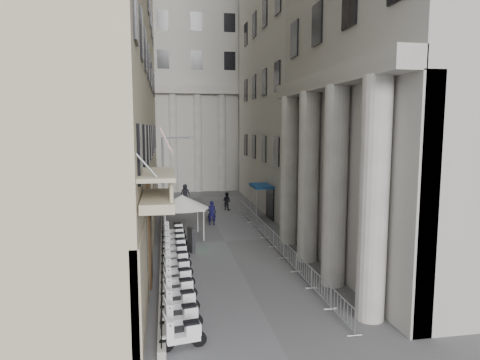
# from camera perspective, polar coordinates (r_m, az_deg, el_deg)

# --- Properties ---
(far_building) EXTENTS (22.00, 10.00, 30.00)m
(far_building) POSITION_cam_1_polar(r_m,az_deg,el_deg) (58.44, -6.13, 13.92)
(far_building) COLOR #BBB9B1
(far_building) RESTS_ON ground
(iron_fence) EXTENTS (0.30, 28.00, 1.40)m
(iron_fence) POSITION_cam_1_polar(r_m,az_deg,el_deg) (28.99, -10.23, -9.02)
(iron_fence) COLOR black
(iron_fence) RESTS_ON ground
(blue_awning) EXTENTS (1.60, 3.00, 3.00)m
(blue_awning) POSITION_cam_1_polar(r_m,az_deg,el_deg) (37.65, 2.82, -5.18)
(blue_awning) COLOR navy
(blue_awning) RESTS_ON ground
(flag) EXTENTS (1.00, 1.40, 8.20)m
(flag) POSITION_cam_1_polar(r_m,az_deg,el_deg) (16.87, -9.27, -21.22)
(flag) COLOR #9E0C11
(flag) RESTS_ON ground
(scooter_0) EXTENTS (1.47, 0.78, 1.50)m
(scooter_0) POSITION_cam_1_polar(r_m,az_deg,el_deg) (16.73, -7.53, -21.45)
(scooter_0) COLOR white
(scooter_0) RESTS_ON ground
(scooter_1) EXTENTS (1.47, 0.78, 1.50)m
(scooter_1) POSITION_cam_1_polar(r_m,az_deg,el_deg) (18.04, -7.75, -19.22)
(scooter_1) COLOR white
(scooter_1) RESTS_ON ground
(scooter_2) EXTENTS (1.47, 0.78, 1.50)m
(scooter_2) POSITION_cam_1_polar(r_m,az_deg,el_deg) (19.38, -7.94, -17.29)
(scooter_2) COLOR white
(scooter_2) RESTS_ON ground
(scooter_3) EXTENTS (1.47, 0.78, 1.50)m
(scooter_3) POSITION_cam_1_polar(r_m,az_deg,el_deg) (20.74, -8.09, -15.61)
(scooter_3) COLOR white
(scooter_3) RESTS_ON ground
(scooter_4) EXTENTS (1.47, 0.78, 1.50)m
(scooter_4) POSITION_cam_1_polar(r_m,az_deg,el_deg) (22.11, -8.23, -14.14)
(scooter_4) COLOR white
(scooter_4) RESTS_ON ground
(scooter_5) EXTENTS (1.47, 0.78, 1.50)m
(scooter_5) POSITION_cam_1_polar(r_m,az_deg,el_deg) (23.50, -8.35, -12.85)
(scooter_5) COLOR white
(scooter_5) RESTS_ON ground
(scooter_6) EXTENTS (1.47, 0.78, 1.50)m
(scooter_6) POSITION_cam_1_polar(r_m,az_deg,el_deg) (24.89, -8.45, -11.70)
(scooter_6) COLOR white
(scooter_6) RESTS_ON ground
(scooter_7) EXTENTS (1.47, 0.78, 1.50)m
(scooter_7) POSITION_cam_1_polar(r_m,az_deg,el_deg) (26.30, -8.54, -10.67)
(scooter_7) COLOR white
(scooter_7) RESTS_ON ground
(scooter_8) EXTENTS (1.47, 0.78, 1.50)m
(scooter_8) POSITION_cam_1_polar(r_m,az_deg,el_deg) (27.71, -8.63, -9.74)
(scooter_8) COLOR white
(scooter_8) RESTS_ON ground
(scooter_9) EXTENTS (1.47, 0.78, 1.50)m
(scooter_9) POSITION_cam_1_polar(r_m,az_deg,el_deg) (29.13, -8.70, -8.91)
(scooter_9) COLOR white
(scooter_9) RESTS_ON ground
(scooter_10) EXTENTS (1.47, 0.78, 1.50)m
(scooter_10) POSITION_cam_1_polar(r_m,az_deg,el_deg) (30.56, -8.77, -8.15)
(scooter_10) COLOR white
(scooter_10) RESTS_ON ground
(scooter_11) EXTENTS (1.47, 0.78, 1.50)m
(scooter_11) POSITION_cam_1_polar(r_m,az_deg,el_deg) (31.99, -8.83, -7.46)
(scooter_11) COLOR white
(scooter_11) RESTS_ON ground
(barrier_0) EXTENTS (0.60, 2.40, 1.10)m
(barrier_0) POSITION_cam_1_polar(r_m,az_deg,el_deg) (18.98, 13.43, -17.97)
(barrier_0) COLOR #ACAEB4
(barrier_0) RESTS_ON ground
(barrier_1) EXTENTS (0.60, 2.40, 1.10)m
(barrier_1) POSITION_cam_1_polar(r_m,az_deg,el_deg) (21.10, 10.64, -15.26)
(barrier_1) COLOR #ACAEB4
(barrier_1) RESTS_ON ground
(barrier_2) EXTENTS (0.60, 2.40, 1.10)m
(barrier_2) POSITION_cam_1_polar(r_m,az_deg,el_deg) (23.29, 8.43, -13.03)
(barrier_2) COLOR #ACAEB4
(barrier_2) RESTS_ON ground
(barrier_3) EXTENTS (0.60, 2.40, 1.10)m
(barrier_3) POSITION_cam_1_polar(r_m,az_deg,el_deg) (25.54, 6.63, -11.17)
(barrier_3) COLOR #ACAEB4
(barrier_3) RESTS_ON ground
(barrier_4) EXTENTS (0.60, 2.40, 1.10)m
(barrier_4) POSITION_cam_1_polar(r_m,az_deg,el_deg) (27.84, 5.14, -9.61)
(barrier_4) COLOR #ACAEB4
(barrier_4) RESTS_ON ground
(barrier_5) EXTENTS (0.60, 2.40, 1.10)m
(barrier_5) POSITION_cam_1_polar(r_m,az_deg,el_deg) (30.16, 3.89, -8.28)
(barrier_5) COLOR #ACAEB4
(barrier_5) RESTS_ON ground
(barrier_6) EXTENTS (0.60, 2.40, 1.10)m
(barrier_6) POSITION_cam_1_polar(r_m,az_deg,el_deg) (32.51, 2.82, -7.15)
(barrier_6) COLOR #ACAEB4
(barrier_6) RESTS_ON ground
(barrier_7) EXTENTS (0.60, 2.40, 1.10)m
(barrier_7) POSITION_cam_1_polar(r_m,az_deg,el_deg) (34.89, 1.91, -6.16)
(barrier_7) COLOR #ACAEB4
(barrier_7) RESTS_ON ground
(barrier_8) EXTENTS (0.60, 2.40, 1.10)m
(barrier_8) POSITION_cam_1_polar(r_m,az_deg,el_deg) (37.28, 1.11, -5.30)
(barrier_8) COLOR #ACAEB4
(barrier_8) RESTS_ON ground
(barrier_9) EXTENTS (0.60, 2.40, 1.10)m
(barrier_9) POSITION_cam_1_polar(r_m,az_deg,el_deg) (39.68, 0.41, -4.54)
(barrier_9) COLOR #ACAEB4
(barrier_9) RESTS_ON ground
(security_tent) EXTENTS (3.84, 3.84, 3.12)m
(security_tent) POSITION_cam_1_polar(r_m,az_deg,el_deg) (31.09, -7.52, -2.95)
(security_tent) COLOR white
(security_tent) RESTS_ON ground
(street_lamp) EXTENTS (2.34, 0.78, 7.31)m
(street_lamp) POSITION_cam_1_polar(r_m,az_deg,el_deg) (30.87, -9.74, 0.14)
(street_lamp) COLOR gray
(street_lamp) RESTS_ON ground
(info_kiosk) EXTENTS (0.48, 0.79, 1.62)m
(info_kiosk) POSITION_cam_1_polar(r_m,az_deg,el_deg) (27.70, -6.50, -7.96)
(info_kiosk) COLOR black
(info_kiosk) RESTS_ON ground
(pedestrian_a) EXTENTS (0.79, 0.57, 2.02)m
(pedestrian_a) POSITION_cam_1_polar(r_m,az_deg,el_deg) (35.08, -3.81, -4.41)
(pedestrian_a) COLOR black
(pedestrian_a) RESTS_ON ground
(pedestrian_b) EXTENTS (1.07, 1.05, 1.73)m
(pedestrian_b) POSITION_cam_1_polar(r_m,az_deg,el_deg) (41.40, -1.79, -2.83)
(pedestrian_b) COLOR black
(pedestrian_b) RESTS_ON ground
(pedestrian_c) EXTENTS (1.00, 0.67, 2.00)m
(pedestrian_c) POSITION_cam_1_polar(r_m,az_deg,el_deg) (45.74, -7.32, -1.78)
(pedestrian_c) COLOR black
(pedestrian_c) RESTS_ON ground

